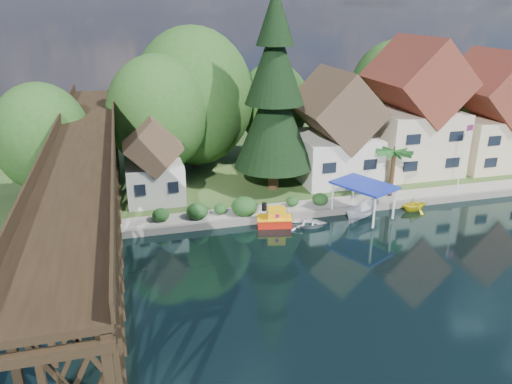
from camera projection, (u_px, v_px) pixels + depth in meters
ground at (329, 263)px, 35.50m from camera, size 140.00×140.00×0.00m
bank at (229, 141)px, 66.12m from camera, size 140.00×52.00×0.50m
seawall at (336, 211)px, 43.58m from camera, size 60.00×0.40×0.62m
promenade at (351, 201)px, 45.16m from camera, size 50.00×2.60×0.06m
trestle_bridge at (88, 189)px, 34.41m from camera, size 4.12×44.18×9.30m
house_left at (334, 134)px, 49.82m from camera, size 7.64×8.64×11.02m
house_center at (413, 115)px, 51.99m from camera, size 8.65×9.18×13.89m
house_right at (489, 117)px, 53.94m from camera, size 8.15×8.64×12.45m
shed at (154, 165)px, 44.58m from camera, size 5.09×5.40×7.85m
bg_trees at (262, 105)px, 52.35m from camera, size 49.90×13.30×10.57m
shrubs at (237, 206)px, 42.31m from camera, size 15.76×2.47×1.70m
conifer at (274, 96)px, 45.36m from camera, size 7.50×7.50×18.47m
palm_tree at (394, 154)px, 45.07m from camera, size 4.20×4.20×4.66m
flagpole at (464, 150)px, 46.72m from camera, size 0.97×0.34×6.40m
tugboat at (275, 219)px, 41.29m from camera, size 3.14×2.12×2.09m
boat_white_a at (306, 222)px, 41.33m from camera, size 4.11×3.54×0.72m
boat_canopy at (363, 204)px, 42.37m from camera, size 5.22×5.92×3.17m
boat_yellow at (415, 203)px, 44.31m from camera, size 2.71×2.37×1.37m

